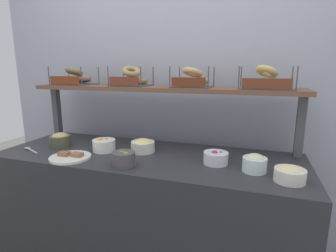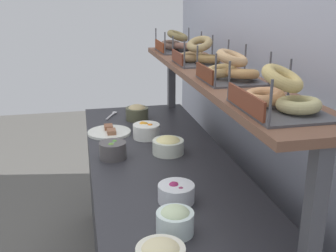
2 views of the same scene
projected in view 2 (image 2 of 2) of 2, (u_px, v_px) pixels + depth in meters
The scene contains 17 objects.
back_wall at pixel (266, 85), 2.05m from camera, with size 3.19×0.06×2.40m, color #A8ACBD.
deli_counter at pixel (161, 231), 2.18m from camera, with size 1.99×0.70×0.85m, color #2D2D33.
shelf_riser_left at pixel (171, 80), 2.91m from camera, with size 0.05×0.05×0.40m, color #4C4C51.
shelf_riser_right at pixel (315, 208), 1.17m from camera, with size 0.05×0.05×0.40m, color #4C4C51.
upper_shelf at pixel (214, 74), 1.97m from camera, with size 1.95×0.32×0.03m, color brown.
bowl_veggie_mix at pixel (113, 150), 2.03m from camera, with size 0.14×0.14×0.09m.
bowl_hummus at pixel (137, 112), 2.65m from camera, with size 0.15×0.15×0.10m.
bowl_egg_salad at pixel (168, 145), 2.09m from camera, with size 0.16×0.16×0.09m.
bowl_beet_salad at pixel (176, 193), 1.61m from camera, with size 0.15×0.15×0.08m.
bowl_fruit_salad at pixel (146, 130), 2.32m from camera, with size 0.15×0.15×0.09m.
bowl_scallion_spread at pixel (175, 220), 1.38m from camera, with size 0.13×0.13×0.10m.
serving_plate_white at pixel (109, 132), 2.40m from camera, with size 0.25×0.25×0.04m.
serving_spoon_near_plate at pixel (113, 114), 2.76m from camera, with size 0.17×0.09×0.01m.
bagel_basket_poppy at pixel (177, 44), 2.63m from camera, with size 0.31×0.26×0.14m.
bagel_basket_everything at pixel (199, 55), 2.16m from camera, with size 0.28×0.26×0.15m.
bagel_basket_sesame at pixel (231, 70), 1.73m from camera, with size 0.27×0.25×0.14m.
bagel_basket_plain at pixel (279, 97), 1.29m from camera, with size 0.33×0.25×0.15m.
Camera 2 is at (1.86, -0.37, 1.64)m, focal length 43.24 mm.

